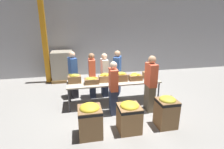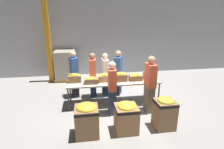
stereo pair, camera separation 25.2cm
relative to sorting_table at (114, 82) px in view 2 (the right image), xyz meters
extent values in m
plane|color=gray|center=(0.00, 0.00, -0.76)|extent=(30.00, 30.00, 0.00)
cube|color=#A8A8AD|center=(0.00, 3.62, 1.24)|extent=(16.00, 0.08, 4.00)
cube|color=#B2A893|center=(0.00, 0.00, 0.03)|extent=(3.10, 0.84, 0.04)
cylinder|color=#38383D|center=(-1.49, -0.36, -0.37)|extent=(0.05, 0.05, 0.76)
cylinder|color=#38383D|center=(1.49, -0.36, -0.37)|extent=(0.05, 0.05, 0.76)
cylinder|color=#38383D|center=(-1.49, 0.36, -0.37)|extent=(0.05, 0.05, 0.76)
cylinder|color=#38383D|center=(1.49, 0.36, -0.37)|extent=(0.05, 0.05, 0.76)
cube|color=olive|center=(-1.29, 0.10, 0.16)|extent=(0.42, 0.26, 0.23)
ellipsoid|color=gold|center=(-1.29, 0.10, 0.29)|extent=(0.33, 0.22, 0.11)
ellipsoid|color=gold|center=(-1.40, 0.08, 0.34)|extent=(0.20, 0.15, 0.05)
ellipsoid|color=gold|center=(-1.28, 0.08, 0.32)|extent=(0.19, 0.12, 0.04)
ellipsoid|color=gold|center=(-1.36, 0.06, 0.33)|extent=(0.17, 0.15, 0.04)
cube|color=olive|center=(-0.75, -0.10, 0.13)|extent=(0.46, 0.30, 0.17)
ellipsoid|color=gold|center=(-0.75, -0.10, 0.22)|extent=(0.38, 0.26, 0.08)
ellipsoid|color=gold|center=(-0.88, -0.09, 0.25)|extent=(0.04, 0.14, 0.04)
ellipsoid|color=gold|center=(-0.65, -0.14, 0.23)|extent=(0.12, 0.19, 0.05)
ellipsoid|color=gold|center=(-0.65, -0.14, 0.26)|extent=(0.22, 0.06, 0.04)
cube|color=tan|center=(-0.29, 0.00, 0.16)|extent=(0.41, 0.26, 0.22)
ellipsoid|color=gold|center=(-0.29, 0.00, 0.27)|extent=(0.35, 0.22, 0.12)
ellipsoid|color=gold|center=(-0.28, -0.07, 0.32)|extent=(0.14, 0.18, 0.05)
ellipsoid|color=gold|center=(-0.19, -0.05, 0.31)|extent=(0.15, 0.13, 0.04)
ellipsoid|color=gold|center=(-0.26, 0.07, 0.29)|extent=(0.15, 0.21, 0.05)
cube|color=olive|center=(0.22, -0.04, 0.16)|extent=(0.46, 0.27, 0.23)
ellipsoid|color=gold|center=(0.22, -0.04, 0.29)|extent=(0.37, 0.24, 0.14)
ellipsoid|color=gold|center=(0.19, -0.03, 0.33)|extent=(0.06, 0.16, 0.05)
ellipsoid|color=gold|center=(0.17, -0.02, 0.33)|extent=(0.22, 0.11, 0.05)
ellipsoid|color=gold|center=(0.21, -0.08, 0.33)|extent=(0.15, 0.16, 0.05)
cube|color=olive|center=(0.75, -0.04, 0.13)|extent=(0.43, 0.29, 0.17)
ellipsoid|color=gold|center=(0.75, -0.04, 0.23)|extent=(0.36, 0.25, 0.07)
ellipsoid|color=gold|center=(0.72, 0.03, 0.26)|extent=(0.22, 0.10, 0.05)
ellipsoid|color=gold|center=(0.82, -0.12, 0.27)|extent=(0.12, 0.17, 0.05)
ellipsoid|color=gold|center=(0.73, -0.05, 0.25)|extent=(0.22, 0.07, 0.05)
ellipsoid|color=gold|center=(0.69, -0.02, 0.26)|extent=(0.16, 0.11, 0.04)
cube|color=olive|center=(1.30, 0.08, 0.15)|extent=(0.40, 0.29, 0.21)
ellipsoid|color=yellow|center=(1.30, 0.08, 0.27)|extent=(0.35, 0.23, 0.08)
ellipsoid|color=yellow|center=(1.38, 0.09, 0.29)|extent=(0.14, 0.15, 0.05)
ellipsoid|color=yellow|center=(1.38, 0.05, 0.30)|extent=(0.09, 0.19, 0.04)
ellipsoid|color=yellow|center=(1.21, 0.07, 0.31)|extent=(0.12, 0.18, 0.05)
cube|color=black|center=(-1.34, 0.79, -0.35)|extent=(0.31, 0.44, 0.82)
cube|color=#2D5199|center=(-1.34, 0.79, 0.40)|extent=(0.35, 0.51, 0.68)
sphere|color=#DBAD89|center=(-1.34, 0.79, 0.86)|extent=(0.23, 0.23, 0.23)
cube|color=#2D3856|center=(-0.20, 0.68, -0.37)|extent=(0.23, 0.38, 0.77)
cube|color=silver|center=(-0.20, 0.68, 0.34)|extent=(0.25, 0.45, 0.64)
sphere|color=#DBAD89|center=(-0.20, 0.68, 0.77)|extent=(0.22, 0.22, 0.22)
cube|color=#2D3856|center=(0.30, 0.74, -0.35)|extent=(0.35, 0.44, 0.81)
cube|color=#2D5199|center=(0.30, 0.74, 0.39)|extent=(0.40, 0.51, 0.67)
sphere|color=tan|center=(0.30, 0.74, 0.84)|extent=(0.23, 0.23, 0.23)
cube|color=#2D3856|center=(-0.16, -0.70, -0.37)|extent=(0.22, 0.38, 0.78)
cube|color=#EA5B3D|center=(-0.16, -0.70, 0.34)|extent=(0.24, 0.45, 0.64)
sphere|color=beige|center=(-0.16, -0.70, 0.78)|extent=(0.22, 0.22, 0.22)
cube|color=#2D3856|center=(-0.67, 0.65, -0.36)|extent=(0.21, 0.38, 0.79)
cube|color=#EA5B3D|center=(-0.67, 0.65, 0.36)|extent=(0.23, 0.45, 0.65)
sphere|color=#896042|center=(-0.67, 0.65, 0.80)|extent=(0.22, 0.22, 0.22)
cube|color=#6B604C|center=(1.00, -0.75, -0.34)|extent=(0.23, 0.41, 0.84)
cube|color=#EA5B3D|center=(1.00, -0.75, 0.43)|extent=(0.25, 0.48, 0.70)
sphere|color=tan|center=(1.00, -0.75, 0.90)|extent=(0.24, 0.24, 0.24)
cube|color=olive|center=(-0.95, -1.67, -0.38)|extent=(0.57, 0.57, 0.75)
cube|color=black|center=(-0.95, -1.67, -0.06)|extent=(0.57, 0.57, 0.07)
ellipsoid|color=yellow|center=(-0.95, -1.67, 0.00)|extent=(0.48, 0.48, 0.20)
cube|color=olive|center=(0.04, -1.67, -0.40)|extent=(0.56, 0.56, 0.70)
cube|color=black|center=(0.04, -1.67, -0.11)|extent=(0.56, 0.56, 0.07)
ellipsoid|color=yellow|center=(0.04, -1.67, -0.04)|extent=(0.47, 0.47, 0.20)
cube|color=olive|center=(1.08, -1.67, -0.37)|extent=(0.51, 0.51, 0.77)
cube|color=black|center=(1.08, -1.67, -0.04)|extent=(0.51, 0.51, 0.07)
ellipsoid|color=gold|center=(1.08, -1.67, 0.03)|extent=(0.43, 0.43, 0.18)
cube|color=orange|center=(-2.52, 2.75, 1.24)|extent=(0.22, 0.22, 4.00)
cube|color=olive|center=(-1.86, 2.88, -0.69)|extent=(1.02, 1.02, 0.13)
cube|color=#A39984|center=(-1.86, 2.88, 0.01)|extent=(0.94, 0.94, 1.26)
camera|label=1|loc=(-1.18, -5.45, 2.00)|focal=28.00mm
camera|label=2|loc=(-0.94, -5.50, 2.00)|focal=28.00mm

